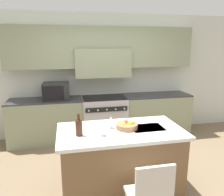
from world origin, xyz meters
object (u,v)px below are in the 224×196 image
microwave (56,91)px  wine_glass_far (111,120)px  wine_glass_near (103,127)px  fruit_bowl (127,126)px  island_chair (150,195)px  range_stove (104,118)px  wine_bottle (79,127)px

microwave → wine_glass_far: (0.78, -1.81, -0.07)m
wine_glass_near → fruit_bowl: 0.41m
island_chair → wine_glass_far: bearing=103.6°
island_chair → fruit_bowl: bearing=90.7°
range_stove → fruit_bowl: fruit_bowl is taller
range_stove → wine_bottle: wine_bottle is taller
range_stove → island_chair: (0.01, -2.70, 0.04)m
range_stove → wine_glass_near: (-0.36, -2.01, 0.56)m
island_chair → wine_glass_near: 0.94m
island_chair → wine_bottle: 1.13m
island_chair → fruit_bowl: fruit_bowl is taller
island_chair → microwave: bearing=110.2°
wine_glass_far → wine_glass_near: bearing=-123.9°
range_stove → island_chair: range_stove is taller
microwave → island_chair: 2.96m
wine_bottle → wine_glass_near: 0.30m
range_stove → wine_bottle: 2.12m
island_chair → range_stove: bearing=90.2°
range_stove → wine_glass_near: 2.12m
range_stove → wine_glass_near: wine_glass_near is taller
island_chair → wine_bottle: size_ratio=3.12×
wine_glass_near → wine_glass_far: size_ratio=1.00×
microwave → wine_bottle: 1.99m
fruit_bowl → wine_glass_near: bearing=-154.9°
wine_glass_near → microwave: bearing=107.2°
range_stove → fruit_bowl: size_ratio=3.20×
microwave → wine_bottle: size_ratio=1.82×
wine_glass_near → wine_glass_far: (0.15, 0.22, 0.00)m
wine_glass_near → wine_glass_far: 0.27m
island_chair → wine_glass_far: 1.07m
wine_bottle → range_stove: bearing=71.5°
wine_glass_far → fruit_bowl: wine_glass_far is taller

